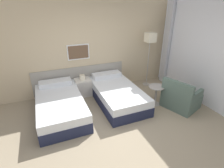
{
  "coord_description": "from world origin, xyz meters",
  "views": [
    {
      "loc": [
        -1.35,
        -2.7,
        2.57
      ],
      "look_at": [
        0.23,
        1.16,
        0.61
      ],
      "focal_mm": 28.0,
      "sensor_mm": 36.0,
      "label": 1
    }
  ],
  "objects_px": {
    "side_table": "(156,92)",
    "nightstand": "(83,87)",
    "bed_near_window": "(116,94)",
    "floor_lamp": "(150,41)",
    "bed_near_door": "(60,105)",
    "armchair": "(180,98)"
  },
  "relations": [
    {
      "from": "nightstand",
      "to": "floor_lamp",
      "type": "bearing_deg",
      "value": -2.56
    },
    {
      "from": "side_table",
      "to": "nightstand",
      "type": "bearing_deg",
      "value": 142.98
    },
    {
      "from": "bed_near_door",
      "to": "bed_near_window",
      "type": "distance_m",
      "value": 1.54
    },
    {
      "from": "bed_near_door",
      "to": "armchair",
      "type": "distance_m",
      "value": 3.12
    },
    {
      "from": "bed_near_window",
      "to": "armchair",
      "type": "height_order",
      "value": "armchair"
    },
    {
      "from": "bed_near_window",
      "to": "armchair",
      "type": "relative_size",
      "value": 2.03
    },
    {
      "from": "side_table",
      "to": "armchair",
      "type": "relative_size",
      "value": 0.54
    },
    {
      "from": "armchair",
      "to": "floor_lamp",
      "type": "bearing_deg",
      "value": -17.4
    },
    {
      "from": "bed_near_window",
      "to": "nightstand",
      "type": "distance_m",
      "value": 1.07
    },
    {
      "from": "nightstand",
      "to": "side_table",
      "type": "xyz_separation_m",
      "value": [
        1.7,
        -1.28,
        0.12
      ]
    },
    {
      "from": "bed_near_door",
      "to": "floor_lamp",
      "type": "relative_size",
      "value": 1.18
    },
    {
      "from": "nightstand",
      "to": "armchair",
      "type": "height_order",
      "value": "armchair"
    },
    {
      "from": "nightstand",
      "to": "floor_lamp",
      "type": "height_order",
      "value": "floor_lamp"
    },
    {
      "from": "bed_near_window",
      "to": "floor_lamp",
      "type": "relative_size",
      "value": 1.18
    },
    {
      "from": "bed_near_door",
      "to": "nightstand",
      "type": "height_order",
      "value": "nightstand"
    },
    {
      "from": "nightstand",
      "to": "armchair",
      "type": "distance_m",
      "value": 2.77
    },
    {
      "from": "bed_near_window",
      "to": "armchair",
      "type": "xyz_separation_m",
      "value": [
        1.45,
        -0.91,
        0.03
      ]
    },
    {
      "from": "side_table",
      "to": "bed_near_window",
      "type": "bearing_deg",
      "value": 150.13
    },
    {
      "from": "floor_lamp",
      "to": "side_table",
      "type": "relative_size",
      "value": 3.18
    },
    {
      "from": "bed_near_window",
      "to": "nightstand",
      "type": "xyz_separation_m",
      "value": [
        -0.77,
        0.75,
        0.02
      ]
    },
    {
      "from": "bed_near_door",
      "to": "side_table",
      "type": "height_order",
      "value": "bed_near_door"
    },
    {
      "from": "side_table",
      "to": "armchair",
      "type": "bearing_deg",
      "value": -36.2
    }
  ]
}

